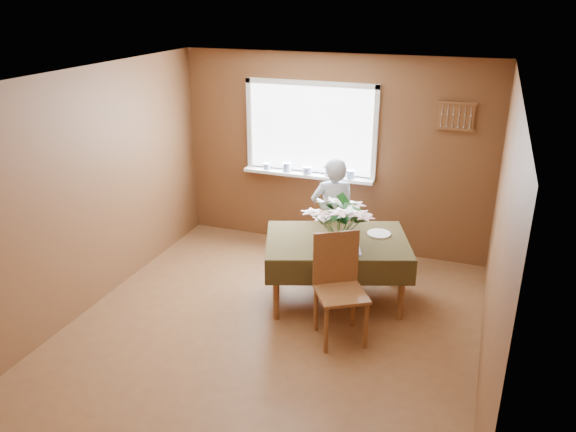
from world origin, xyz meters
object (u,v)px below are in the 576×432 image
(dining_table, at_px, (337,247))
(seated_woman, at_px, (333,216))
(flower_bouquet, at_px, (339,219))
(chair_near, at_px, (339,283))
(chair_far, at_px, (330,230))

(dining_table, relative_size, seated_woman, 1.23)
(flower_bouquet, bearing_deg, chair_near, -73.64)
(dining_table, bearing_deg, chair_far, 91.50)
(chair_near, xyz_separation_m, seated_woman, (-0.42, 1.30, 0.15))
(chair_far, bearing_deg, seated_woman, 101.92)
(chair_near, relative_size, flower_bouquet, 1.82)
(seated_woman, distance_m, flower_bouquet, 0.99)
(seated_woman, xyz_separation_m, flower_bouquet, (0.30, -0.88, 0.34))
(dining_table, height_order, chair_near, chair_near)
(chair_far, distance_m, chair_near, 1.44)
(flower_bouquet, bearing_deg, chair_far, 110.07)
(dining_table, bearing_deg, flower_bouquet, -91.80)
(dining_table, distance_m, flower_bouquet, 0.47)
(chair_near, height_order, flower_bouquet, flower_bouquet)
(dining_table, xyz_separation_m, flower_bouquet, (0.07, -0.23, 0.41))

